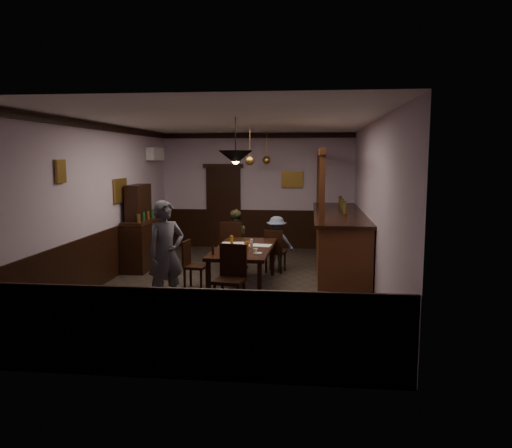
# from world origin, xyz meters

# --- Properties ---
(room) EXTENTS (5.01, 8.01, 3.01)m
(room) POSITION_xyz_m (0.00, 0.00, 1.50)
(room) COLOR #2D2621
(room) RESTS_ON ground
(dining_table) EXTENTS (1.05, 2.22, 0.75)m
(dining_table) POSITION_xyz_m (0.19, -0.14, 0.69)
(dining_table) COLOR black
(dining_table) RESTS_ON ground
(chair_far_left) EXTENTS (0.48, 0.48, 1.06)m
(chair_far_left) POSITION_xyz_m (-0.23, 1.14, 0.58)
(chair_far_left) COLOR black
(chair_far_left) RESTS_ON ground
(chair_far_right) EXTENTS (0.46, 0.46, 0.90)m
(chair_far_right) POSITION_xyz_m (0.66, 1.13, 0.49)
(chair_far_right) COLOR black
(chair_far_right) RESTS_ON ground
(chair_near) EXTENTS (0.50, 0.50, 1.02)m
(chair_near) POSITION_xyz_m (0.17, -1.45, 0.56)
(chair_near) COLOR black
(chair_near) RESTS_ON ground
(chair_side) EXTENTS (0.42, 0.42, 0.88)m
(chair_side) POSITION_xyz_m (-0.73, -0.31, 0.48)
(chair_side) COLOR black
(chair_side) RESTS_ON ground
(person_standing) EXTENTS (0.73, 0.71, 1.69)m
(person_standing) POSITION_xyz_m (-0.89, -1.36, 0.84)
(person_standing) COLOR #575764
(person_standing) RESTS_ON ground
(person_seated_left) EXTENTS (0.71, 0.62, 1.26)m
(person_seated_left) POSITION_xyz_m (-0.22, 1.42, 0.63)
(person_seated_left) COLOR #48492B
(person_seated_left) RESTS_ON ground
(person_seated_right) EXTENTS (0.77, 0.48, 1.14)m
(person_seated_right) POSITION_xyz_m (0.68, 1.40, 0.57)
(person_seated_right) COLOR slate
(person_seated_right) RESTS_ON ground
(newspaper_left) EXTENTS (0.45, 0.35, 0.01)m
(newspaper_left) POSITION_xyz_m (-0.06, 0.22, 0.75)
(newspaper_left) COLOR silver
(newspaper_left) RESTS_ON dining_table
(newspaper_right) EXTENTS (0.46, 0.35, 0.01)m
(newspaper_right) POSITION_xyz_m (0.46, 0.06, 0.75)
(newspaper_right) COLOR silver
(newspaper_right) RESTS_ON dining_table
(napkin) EXTENTS (0.15, 0.15, 0.00)m
(napkin) POSITION_xyz_m (0.17, -0.39, 0.75)
(napkin) COLOR #FEC05D
(napkin) RESTS_ON dining_table
(saucer) EXTENTS (0.15, 0.15, 0.01)m
(saucer) POSITION_xyz_m (0.51, -0.71, 0.76)
(saucer) COLOR white
(saucer) RESTS_ON dining_table
(coffee_cup) EXTENTS (0.08, 0.08, 0.07)m
(coffee_cup) POSITION_xyz_m (0.47, -0.71, 0.80)
(coffee_cup) COLOR white
(coffee_cup) RESTS_ON saucer
(pastry_plate) EXTENTS (0.22, 0.22, 0.01)m
(pastry_plate) POSITION_xyz_m (0.11, -0.68, 0.76)
(pastry_plate) COLOR white
(pastry_plate) RESTS_ON dining_table
(pastry_ring_a) EXTENTS (0.13, 0.13, 0.04)m
(pastry_ring_a) POSITION_xyz_m (0.09, -0.71, 0.79)
(pastry_ring_a) COLOR #C68C47
(pastry_ring_a) RESTS_ON pastry_plate
(pastry_ring_b) EXTENTS (0.13, 0.13, 0.04)m
(pastry_ring_b) POSITION_xyz_m (0.20, -0.65, 0.79)
(pastry_ring_b) COLOR #C68C47
(pastry_ring_b) RESTS_ON pastry_plate
(soda_can) EXTENTS (0.07, 0.07, 0.12)m
(soda_can) POSITION_xyz_m (0.26, -0.22, 0.81)
(soda_can) COLOR orange
(soda_can) RESTS_ON dining_table
(beer_glass) EXTENTS (0.06, 0.06, 0.20)m
(beer_glass) POSITION_xyz_m (-0.04, -0.09, 0.85)
(beer_glass) COLOR #BF721E
(beer_glass) RESTS_ON dining_table
(water_glass) EXTENTS (0.06, 0.06, 0.15)m
(water_glass) POSITION_xyz_m (0.33, -0.14, 0.82)
(water_glass) COLOR silver
(water_glass) RESTS_ON dining_table
(pepper_mill) EXTENTS (0.04, 0.04, 0.14)m
(pepper_mill) POSITION_xyz_m (-0.23, -0.86, 0.82)
(pepper_mill) COLOR black
(pepper_mill) RESTS_ON dining_table
(sideboard) EXTENTS (0.49, 1.36, 1.80)m
(sideboard) POSITION_xyz_m (-2.21, 1.24, 0.72)
(sideboard) COLOR black
(sideboard) RESTS_ON ground
(bar_counter) EXTENTS (1.05, 4.51, 2.53)m
(bar_counter) POSITION_xyz_m (1.99, 1.76, 0.64)
(bar_counter) COLOR #482313
(bar_counter) RESTS_ON ground
(door_back) EXTENTS (0.90, 0.06, 2.10)m
(door_back) POSITION_xyz_m (-0.90, 3.95, 1.05)
(door_back) COLOR black
(door_back) RESTS_ON ground
(ac_unit) EXTENTS (0.20, 0.85, 0.30)m
(ac_unit) POSITION_xyz_m (-2.38, 2.90, 2.45)
(ac_unit) COLOR white
(ac_unit) RESTS_ON ground
(picture_left_small) EXTENTS (0.04, 0.28, 0.36)m
(picture_left_small) POSITION_xyz_m (-2.46, -1.60, 2.15)
(picture_left_small) COLOR olive
(picture_left_small) RESTS_ON ground
(picture_left_large) EXTENTS (0.04, 0.62, 0.48)m
(picture_left_large) POSITION_xyz_m (-2.46, 0.80, 1.70)
(picture_left_large) COLOR olive
(picture_left_large) RESTS_ON ground
(picture_back) EXTENTS (0.55, 0.04, 0.42)m
(picture_back) POSITION_xyz_m (0.90, 3.96, 1.80)
(picture_back) COLOR olive
(picture_back) RESTS_ON ground
(pendant_iron) EXTENTS (0.56, 0.56, 0.75)m
(pendant_iron) POSITION_xyz_m (0.17, -0.94, 2.36)
(pendant_iron) COLOR black
(pendant_iron) RESTS_ON ground
(pendant_brass_mid) EXTENTS (0.20, 0.20, 0.81)m
(pendant_brass_mid) POSITION_xyz_m (0.10, 1.54, 2.30)
(pendant_brass_mid) COLOR #BF8C3F
(pendant_brass_mid) RESTS_ON ground
(pendant_brass_far) EXTENTS (0.20, 0.20, 0.81)m
(pendant_brass_far) POSITION_xyz_m (0.30, 3.27, 2.30)
(pendant_brass_far) COLOR #BF8C3F
(pendant_brass_far) RESTS_ON ground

